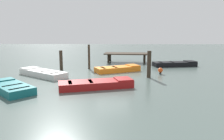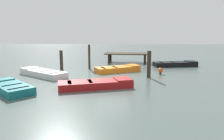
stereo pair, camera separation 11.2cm
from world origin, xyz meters
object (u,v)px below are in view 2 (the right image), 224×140
at_px(dock_segment, 127,54).
at_px(marker_buoy, 160,70).
at_px(rowboat_black, 175,64).
at_px(rowboat_red, 96,84).
at_px(mooring_piling_center, 149,64).
at_px(mooring_piling_far_left, 89,57).
at_px(rowboat_white, 43,73).
at_px(rowboat_teal, 10,87).
at_px(mooring_piling_near_left, 61,60).
at_px(mooring_piling_mid_right, 61,58).
at_px(rowboat_orange, 118,69).

height_order(dock_segment, marker_buoy, dock_segment).
relative_size(rowboat_black, rowboat_red, 0.94).
height_order(rowboat_black, rowboat_red, same).
relative_size(rowboat_red, mooring_piling_center, 2.33).
bearing_deg(mooring_piling_far_left, rowboat_white, -134.14).
bearing_deg(rowboat_red, rowboat_teal, 174.95).
relative_size(mooring_piling_near_left, mooring_piling_mid_right, 1.31).
bearing_deg(mooring_piling_far_left, mooring_piling_mid_right, 139.63).
bearing_deg(rowboat_teal, rowboat_orange, -90.32).
distance_m(rowboat_teal, mooring_piling_near_left, 6.77).
bearing_deg(marker_buoy, mooring_piling_near_left, 166.67).
distance_m(dock_segment, rowboat_orange, 5.44).
bearing_deg(mooring_piling_mid_right, mooring_piling_center, -38.95).
relative_size(rowboat_white, rowboat_teal, 1.23).
bearing_deg(marker_buoy, rowboat_orange, 161.83).
relative_size(rowboat_orange, mooring_piling_near_left, 2.33).
height_order(rowboat_white, marker_buoy, marker_buoy).
bearing_deg(dock_segment, mooring_piling_center, -75.24).
height_order(mooring_piling_far_left, marker_buoy, mooring_piling_far_left).
distance_m(rowboat_red, marker_buoy, 5.95).
relative_size(dock_segment, marker_buoy, 9.83).
bearing_deg(rowboat_red, rowboat_black, 34.61).
height_order(dock_segment, rowboat_teal, dock_segment).
xyz_separation_m(rowboat_black, mooring_piling_center, (-3.18, -5.01, 0.70)).
distance_m(rowboat_red, mooring_piling_mid_right, 9.87).
height_order(rowboat_orange, mooring_piling_mid_right, mooring_piling_mid_right).
xyz_separation_m(rowboat_orange, mooring_piling_mid_right, (-5.50, 3.89, 0.39)).
distance_m(rowboat_black, rowboat_orange, 5.96).
xyz_separation_m(rowboat_red, marker_buoy, (4.41, 3.99, 0.07)).
xyz_separation_m(rowboat_teal, mooring_piling_mid_right, (0.25, 9.72, 0.39)).
distance_m(rowboat_teal, mooring_piling_mid_right, 9.73).
bearing_deg(rowboat_white, marker_buoy, -138.95).
xyz_separation_m(mooring_piling_near_left, mooring_piling_mid_right, (-0.80, 3.06, -0.19)).
distance_m(rowboat_orange, rowboat_red, 5.18).
bearing_deg(mooring_piling_center, mooring_piling_far_left, 142.06).
xyz_separation_m(rowboat_red, rowboat_white, (-4.13, 3.23, 0.00)).
distance_m(mooring_piling_near_left, mooring_piling_far_left, 2.33).
bearing_deg(mooring_piling_mid_right, rowboat_white, -89.02).
bearing_deg(dock_segment, marker_buoy, -64.76).
relative_size(rowboat_black, mooring_piling_center, 2.20).
relative_size(dock_segment, rowboat_orange, 1.27).
height_order(mooring_piling_center, mooring_piling_far_left, mooring_piling_far_left).
bearing_deg(dock_segment, rowboat_white, -125.51).
relative_size(rowboat_orange, rowboat_white, 0.94).
distance_m(rowboat_black, marker_buoy, 4.35).
xyz_separation_m(mooring_piling_mid_right, mooring_piling_far_left, (3.07, -2.61, 0.42)).
bearing_deg(rowboat_teal, mooring_piling_mid_right, -47.22).
relative_size(rowboat_orange, rowboat_red, 0.87).
distance_m(rowboat_white, mooring_piling_center, 7.54).
bearing_deg(rowboat_teal, dock_segment, -76.91).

